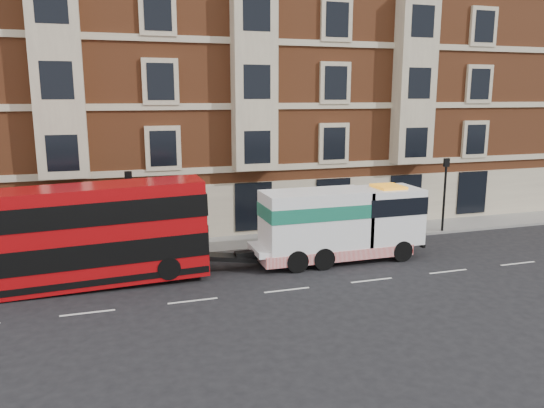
{
  "coord_description": "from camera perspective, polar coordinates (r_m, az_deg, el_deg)",
  "views": [
    {
      "loc": [
        -7.01,
        -20.06,
        8.08
      ],
      "look_at": [
        0.6,
        4.0,
        2.91
      ],
      "focal_mm": 35.0,
      "sensor_mm": 36.0,
      "label": 1
    }
  ],
  "objects": [
    {
      "name": "pedestrian",
      "position": [
        27.91,
        -24.27,
        -4.38
      ],
      "size": [
        0.65,
        0.59,
        1.5
      ],
      "primitive_type": "imported",
      "rotation": [
        0.0,
        0.0,
        -0.54
      ],
      "color": "#1B2137",
      "rests_on": "sidewalk"
    },
    {
      "name": "sidewalk",
      "position": [
        29.54,
        -3.17,
        -4.16
      ],
      "size": [
        90.0,
        3.0,
        0.15
      ],
      "primitive_type": "cube",
      "color": "slate",
      "rests_on": "ground"
    },
    {
      "name": "lamp_post_east",
      "position": [
        32.87,
        18.09,
        1.54
      ],
      "size": [
        0.35,
        0.15,
        4.35
      ],
      "color": "black",
      "rests_on": "sidewalk"
    },
    {
      "name": "victorian_terrace",
      "position": [
        35.91,
        -5.65,
        14.69
      ],
      "size": [
        45.0,
        12.0,
        20.4
      ],
      "color": "brown",
      "rests_on": "ground"
    },
    {
      "name": "ground",
      "position": [
        22.74,
        1.61,
        -9.24
      ],
      "size": [
        120.0,
        120.0,
        0.0
      ],
      "primitive_type": "plane",
      "color": "black",
      "rests_on": "ground"
    },
    {
      "name": "double_decker_bus",
      "position": [
        23.96,
        -20.14,
        -3.09
      ],
      "size": [
        10.75,
        2.47,
        4.35
      ],
      "color": "#A3090C",
      "rests_on": "ground"
    },
    {
      "name": "tow_truck",
      "position": [
        26.33,
        7.1,
        -2.08
      ],
      "size": [
        8.6,
        2.54,
        3.58
      ],
      "color": "white",
      "rests_on": "ground"
    },
    {
      "name": "lamp_post_west",
      "position": [
        26.83,
        -15.03,
        -0.44
      ],
      "size": [
        0.35,
        0.15,
        4.35
      ],
      "color": "black",
      "rests_on": "sidewalk"
    }
  ]
}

